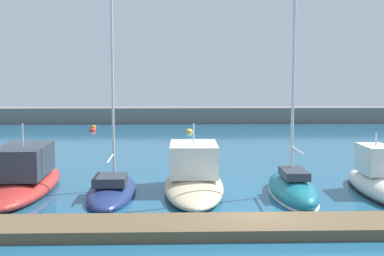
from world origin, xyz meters
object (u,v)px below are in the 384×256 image
at_px(motorboat_red_nearest, 25,177).
at_px(mooring_buoy_yellow, 189,132).
at_px(motorboat_ivory_fifth, 377,181).
at_px(mooring_buoy_orange, 93,128).
at_px(sailboat_navy_second, 112,189).
at_px(mooring_buoy_red, 92,131).
at_px(motorboat_sand_third, 194,175).
at_px(sailboat_teal_fourth, 292,188).

height_order(motorboat_red_nearest, mooring_buoy_yellow, motorboat_red_nearest).
xyz_separation_m(motorboat_ivory_fifth, mooring_buoy_orange, (-18.61, 31.67, -0.61)).
bearing_deg(motorboat_ivory_fifth, mooring_buoy_yellow, 19.03).
distance_m(sailboat_navy_second, mooring_buoy_red, 28.42).
relative_size(motorboat_ivory_fifth, mooring_buoy_yellow, 9.19).
bearing_deg(motorboat_red_nearest, motorboat_sand_third, -91.92).
bearing_deg(mooring_buoy_orange, mooring_buoy_red, -82.10).
distance_m(motorboat_red_nearest, sailboat_teal_fourth, 12.81).
xyz_separation_m(motorboat_sand_third, motorboat_ivory_fifth, (8.65, -1.13, -0.09)).
distance_m(sailboat_teal_fourth, motorboat_ivory_fifth, 4.15).
xyz_separation_m(mooring_buoy_yellow, mooring_buoy_orange, (-10.40, 4.95, 0.00)).
xyz_separation_m(motorboat_sand_third, mooring_buoy_yellow, (0.43, 25.59, -0.70)).
relative_size(sailboat_teal_fourth, motorboat_ivory_fifth, 1.86).
bearing_deg(mooring_buoy_yellow, sailboat_teal_fourth, -81.43).
xyz_separation_m(sailboat_navy_second, motorboat_ivory_fifth, (12.53, -0.21, 0.36)).
xyz_separation_m(motorboat_red_nearest, mooring_buoy_yellow, (8.63, 25.64, -0.68)).
height_order(sailboat_navy_second, motorboat_sand_third, sailboat_navy_second).
distance_m(motorboat_sand_third, motorboat_ivory_fifth, 8.72).
distance_m(sailboat_navy_second, motorboat_ivory_fifth, 12.54).
bearing_deg(motorboat_ivory_fifth, motorboat_red_nearest, 88.28).
bearing_deg(sailboat_teal_fourth, motorboat_ivory_fifth, -83.27).
bearing_deg(mooring_buoy_orange, sailboat_teal_fourth, -65.70).
xyz_separation_m(sailboat_navy_second, mooring_buoy_orange, (-6.08, 31.46, -0.25)).
bearing_deg(mooring_buoy_red, mooring_buoy_orange, 97.90).
height_order(sailboat_navy_second, sailboat_teal_fourth, sailboat_navy_second).
bearing_deg(motorboat_sand_third, mooring_buoy_yellow, -0.00).
relative_size(motorboat_sand_third, mooring_buoy_orange, 15.03).
xyz_separation_m(motorboat_red_nearest, motorboat_sand_third, (8.19, 0.05, 0.02)).
distance_m(motorboat_sand_third, sailboat_teal_fourth, 4.79).
height_order(sailboat_teal_fourth, mooring_buoy_orange, sailboat_teal_fourth).
bearing_deg(motorboat_sand_third, sailboat_teal_fourth, -107.87).
bearing_deg(sailboat_teal_fourth, mooring_buoy_yellow, 9.59).
height_order(motorboat_sand_third, mooring_buoy_yellow, motorboat_sand_third).
distance_m(motorboat_red_nearest, motorboat_sand_third, 8.19).
relative_size(sailboat_navy_second, mooring_buoy_yellow, 18.05).
xyz_separation_m(sailboat_navy_second, sailboat_teal_fourth, (8.41, -0.62, 0.15)).
xyz_separation_m(sailboat_teal_fourth, mooring_buoy_orange, (-14.49, 32.08, -0.40)).
relative_size(motorboat_red_nearest, sailboat_teal_fourth, 0.73).
bearing_deg(sailboat_navy_second, sailboat_teal_fourth, -95.20).
relative_size(motorboat_sand_third, mooring_buoy_yellow, 12.52).
relative_size(sailboat_navy_second, mooring_buoy_orange, 21.67).
bearing_deg(motorboat_sand_third, mooring_buoy_orange, 19.04).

